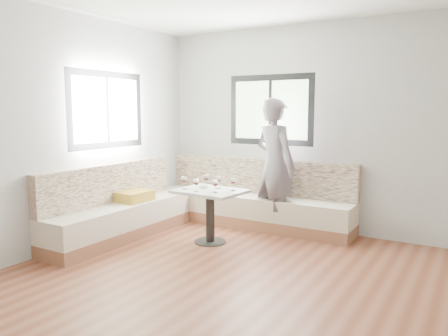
{
  "coord_description": "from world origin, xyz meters",
  "views": [
    {
      "loc": [
        1.75,
        -3.22,
        1.64
      ],
      "look_at": [
        -0.99,
        1.35,
        0.94
      ],
      "focal_mm": 35.0,
      "sensor_mm": 36.0,
      "label": 1
    }
  ],
  "objects": [
    {
      "name": "banquette",
      "position": [
        -1.59,
        1.63,
        0.33
      ],
      "size": [
        2.9,
        2.8,
        0.95
      ],
      "color": "brown",
      "rests_on": "ground"
    },
    {
      "name": "wine_glass_d",
      "position": [
        -1.09,
        1.39,
        0.79
      ],
      "size": [
        0.08,
        0.08,
        0.17
      ],
      "color": "white",
      "rests_on": "table"
    },
    {
      "name": "wine_glass_a",
      "position": [
        -1.43,
        1.13,
        0.79
      ],
      "size": [
        0.08,
        0.08,
        0.17
      ],
      "color": "white",
      "rests_on": "table"
    },
    {
      "name": "room",
      "position": [
        -0.08,
        0.08,
        1.41
      ],
      "size": [
        5.01,
        5.01,
        2.81
      ],
      "color": "brown",
      "rests_on": "ground"
    },
    {
      "name": "wine_glass_b",
      "position": [
        -1.2,
        1.05,
        0.79
      ],
      "size": [
        0.08,
        0.08,
        0.17
      ],
      "color": "white",
      "rests_on": "table"
    },
    {
      "name": "wine_glass_e",
      "position": [
        -0.86,
        1.35,
        0.79
      ],
      "size": [
        0.08,
        0.08,
        0.17
      ],
      "color": "white",
      "rests_on": "table"
    },
    {
      "name": "olive_ramekin",
      "position": [
        -1.26,
        1.3,
        0.69
      ],
      "size": [
        0.11,
        0.11,
        0.04
      ],
      "color": "white",
      "rests_on": "table"
    },
    {
      "name": "person",
      "position": [
        -0.66,
        2.14,
        0.91
      ],
      "size": [
        0.78,
        0.65,
        1.82
      ],
      "primitive_type": "imported",
      "rotation": [
        0.0,
        0.0,
        2.77
      ],
      "color": "slate",
      "rests_on": "ground"
    },
    {
      "name": "wine_glass_c",
      "position": [
        -0.97,
        1.11,
        0.79
      ],
      "size": [
        0.08,
        0.08,
        0.17
      ],
      "color": "white",
      "rests_on": "table"
    },
    {
      "name": "wine_glass_f",
      "position": [
        -1.29,
        1.42,
        0.79
      ],
      "size": [
        0.08,
        0.08,
        0.17
      ],
      "color": "white",
      "rests_on": "table"
    },
    {
      "name": "table",
      "position": [
        -1.13,
        1.25,
        0.5
      ],
      "size": [
        0.86,
        0.69,
        0.67
      ],
      "rotation": [
        0.0,
        0.0,
        -0.08
      ],
      "color": "black",
      "rests_on": "ground"
    }
  ]
}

